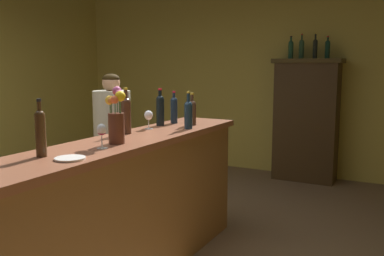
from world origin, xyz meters
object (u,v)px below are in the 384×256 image
at_px(display_bottle_left, 291,49).
at_px(display_bottle_center, 315,48).
at_px(wine_glass_mid, 149,116).
at_px(flower_arrangement, 116,117).
at_px(cheese_plate, 70,158).
at_px(display_cabinet, 306,118).
at_px(display_bottle_midright, 328,48).
at_px(wine_bottle_chardonnay, 188,113).
at_px(wine_bottle_syrah, 126,114).
at_px(wine_bottle_rose, 192,111).
at_px(bar_counter, 128,210).
at_px(wine_bottle_malbec, 160,109).
at_px(wine_bottle_riesling, 40,131).
at_px(display_bottle_midleft, 301,48).
at_px(wine_glass_front, 102,131).
at_px(wine_bottle_merlot, 174,109).
at_px(patron_in_grey, 113,142).

bearing_deg(display_bottle_left, display_bottle_center, 0.00).
xyz_separation_m(wine_glass_mid, flower_arrangement, (0.18, -0.65, 0.07)).
relative_size(wine_glass_mid, cheese_plate, 0.91).
bearing_deg(wine_glass_mid, display_cabinet, 78.35).
height_order(display_cabinet, display_bottle_midright, display_bottle_midright).
bearing_deg(wine_bottle_chardonnay, display_cabinet, 83.28).
height_order(wine_bottle_syrah, wine_bottle_rose, wine_bottle_syrah).
bearing_deg(wine_bottle_rose, wine_bottle_chardonnay, -69.66).
relative_size(bar_counter, wine_bottle_malbec, 8.30).
bearing_deg(wine_bottle_rose, wine_glass_mid, -118.29).
height_order(wine_bottle_riesling, wine_bottle_rose, wine_bottle_riesling).
height_order(display_cabinet, display_bottle_midleft, display_bottle_midleft).
bearing_deg(display_bottle_midright, wine_glass_mid, -106.07).
xyz_separation_m(display_cabinet, wine_bottle_rose, (-0.41, -2.59, 0.31)).
bearing_deg(display_bottle_midright, display_bottle_midleft, 180.00).
relative_size(wine_glass_front, display_bottle_midleft, 0.47).
distance_m(wine_bottle_malbec, wine_bottle_syrah, 0.51).
xyz_separation_m(wine_bottle_riesling, display_bottle_center, (0.63, 4.16, 0.61)).
bearing_deg(wine_glass_mid, wine_bottle_rose, 61.71).
bearing_deg(wine_bottle_riesling, flower_arrangement, 77.19).
relative_size(wine_bottle_merlot, display_bottle_midleft, 0.88).
distance_m(display_cabinet, wine_bottle_rose, 2.64).
distance_m(wine_bottle_chardonnay, flower_arrangement, 0.83).
xyz_separation_m(wine_bottle_merlot, display_bottle_midleft, (0.51, 2.56, 0.63)).
distance_m(wine_bottle_syrah, wine_glass_mid, 0.29).
distance_m(wine_bottle_riesling, wine_glass_front, 0.38).
height_order(wine_bottle_malbec, wine_glass_mid, wine_bottle_malbec).
height_order(wine_bottle_rose, flower_arrangement, flower_arrangement).
height_order(display_cabinet, cheese_plate, display_cabinet).
distance_m(wine_bottle_rose, display_bottle_center, 2.72).
height_order(wine_bottle_chardonnay, wine_bottle_rose, wine_bottle_chardonnay).
bearing_deg(wine_bottle_malbec, wine_glass_front, -77.26).
bearing_deg(wine_glass_mid, display_bottle_midright, 73.93).
height_order(flower_arrangement, display_bottle_center, display_bottle_center).
bearing_deg(bar_counter, flower_arrangement, -72.56).
bearing_deg(display_bottle_midright, flower_arrangement, -100.54).
height_order(display_cabinet, wine_bottle_chardonnay, display_cabinet).
relative_size(wine_bottle_chardonnay, wine_glass_front, 1.96).
bearing_deg(wine_bottle_syrah, display_bottle_center, 77.72).
bearing_deg(wine_bottle_malbec, patron_in_grey, 161.11).
bearing_deg(wine_bottle_merlot, display_bottle_center, 74.88).
xyz_separation_m(wine_bottle_rose, display_bottle_midright, (0.65, 2.59, 0.63)).
xyz_separation_m(flower_arrangement, display_bottle_center, (0.51, 3.62, 0.59)).
bearing_deg(wine_bottle_merlot, display_bottle_midleft, 78.77).
xyz_separation_m(wine_bottle_riesling, wine_glass_front, (0.15, 0.35, -0.04)).
relative_size(wine_bottle_riesling, flower_arrangement, 0.87).
xyz_separation_m(wine_bottle_merlot, wine_glass_front, (0.21, -1.24, -0.02)).
height_order(display_bottle_midleft, display_bottle_center, display_bottle_center).
height_order(wine_glass_mid, display_bottle_midright, display_bottle_midright).
bearing_deg(wine_bottle_malbec, display_bottle_center, 75.16).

